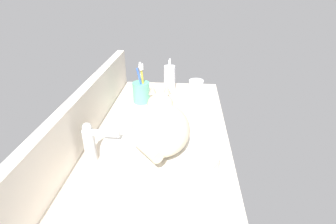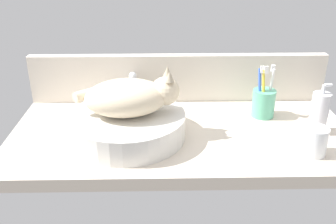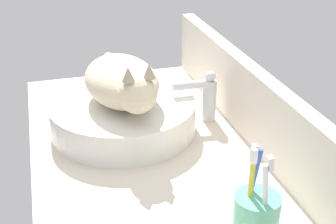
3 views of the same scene
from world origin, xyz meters
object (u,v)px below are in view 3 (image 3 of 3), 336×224
Objects in this scene: cat at (123,82)px; faucet at (205,95)px; toothbrush_cup at (256,218)px; sink_basin at (123,116)px.

faucet is (-0.88, 21.18, -6.33)cm from cat.
cat is at bearing -162.83° from toothbrush_cup.
sink_basin is 1.11× the size of cat.
faucet is at bearing 92.38° from cat.
sink_basin is 1.93× the size of toothbrush_cup.
cat reaches higher than toothbrush_cup.
toothbrush_cup is at bearing 17.17° from cat.
sink_basin is 9.79cm from cat.
toothbrush_cup is (45.70, -7.33, -2.10)cm from faucet.
faucet is 46.33cm from toothbrush_cup.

